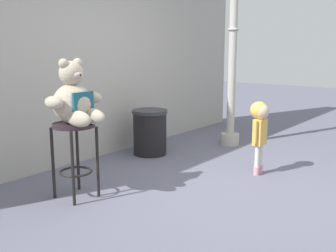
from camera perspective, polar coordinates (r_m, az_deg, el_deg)
name	(u,v)px	position (r m, az deg, el deg)	size (l,w,h in m)	color
ground_plane	(217,190)	(4.50, 6.93, -9.02)	(24.00, 24.00, 0.00)	slate
building_wall	(81,30)	(5.68, -12.33, 13.17)	(7.09, 0.30, 3.53)	#ACA79E
bar_stool_with_teddy	(75,144)	(4.21, -13.17, -2.52)	(0.43, 0.43, 0.79)	#2A1E23
teddy_bear	(74,100)	(4.10, -13.18, 3.59)	(0.62, 0.56, 0.65)	#B6A88E
child_walking	(260,122)	(4.96, 12.92, 0.56)	(0.29, 0.23, 0.90)	pink
trash_bin	(150,132)	(5.82, -2.59, -0.85)	(0.51, 0.51, 0.66)	black
lamppost	(232,65)	(6.34, 9.13, 8.53)	(0.30, 0.30, 3.13)	#B5ABA2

